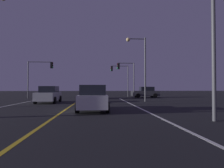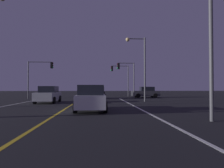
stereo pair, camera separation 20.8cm
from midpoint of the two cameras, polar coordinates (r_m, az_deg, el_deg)
The scene contains 11 objects.
lane_edge_right at distance 10.86m, azimuth 12.64°, elevation -9.13°, with size 0.16×34.02×0.01m, color silver.
lane_center_divider at distance 10.68m, azimuth -16.64°, elevation -9.25°, with size 0.16×34.02×0.01m, color gold.
car_oncoming at distance 20.75m, azimuth -18.16°, elevation -3.03°, with size 2.02×4.30×1.70m.
car_ahead_far at distance 27.35m, azimuth -3.90°, elevation -2.63°, with size 2.02×4.30×1.70m.
car_lead_same_lane at distance 12.85m, azimuth -5.71°, elevation -4.25°, with size 2.02×4.30×1.70m.
car_crossing_side at distance 30.87m, azimuth 10.19°, elevation -2.45°, with size 4.30×2.02×1.70m.
traffic_light_near_right at distance 28.22m, azimuth 4.34°, elevation 3.59°, with size 2.59×0.36×5.22m.
traffic_light_near_left at distance 29.10m, azimuth -20.28°, elevation 3.68°, with size 3.58×0.36×5.26m.
traffic_light_far_right at distance 33.63m, azimuth 2.52°, elevation 3.10°, with size 3.16×0.36×5.42m.
street_lamp_right_near at distance 9.98m, azimuth 24.37°, elevation 16.74°, with size 2.68×0.44×7.00m.
street_lamp_right_far at distance 21.68m, azimuth 8.60°, elevation 7.04°, with size 2.24×0.44×7.14m.
Camera 2 is at (2.42, 0.70, 1.51)m, focal length 30.71 mm.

